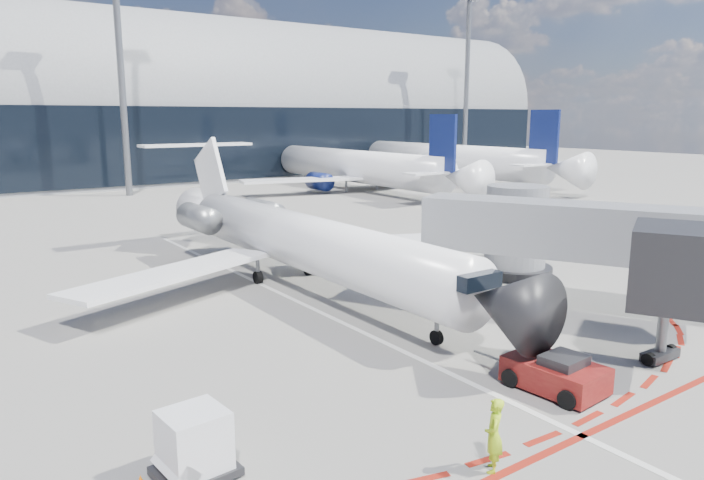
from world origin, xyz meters
TOP-DOWN VIEW (x-y plane):
  - ground at (0.00, 0.00)m, footprint 260.00×260.00m
  - apron_centerline at (0.00, 2.00)m, footprint 0.25×40.00m
  - apron_stop_bar at (0.00, -11.50)m, footprint 14.00×0.25m
  - terminal_building at (0.00, 64.97)m, footprint 150.00×24.15m
  - jet_bridge at (9.79, -3.01)m, footprint 10.03×15.20m
  - light_mast_centre at (5.00, 48.00)m, footprint 0.70×0.70m
  - light_mast_east at (55.00, 48.00)m, footprint 0.70×0.70m
  - regional_jet at (1.46, 6.16)m, footprint 23.06×28.44m
  - pushback_tug at (1.80, -9.22)m, footprint 2.18×4.69m
  - ramp_worker at (-3.20, -11.25)m, footprint 0.79×0.78m
  - uld_container at (-9.15, -7.43)m, footprint 1.89×1.64m
  - bg_airliner_1 at (27.89, 38.03)m, footprint 33.03×34.98m
  - bg_airliner_2 at (42.46, 38.54)m, footprint 34.98×37.04m

SIDE VIEW (x-z plane):
  - ground at x=0.00m, z-range 0.00..0.00m
  - apron_centerline at x=0.00m, z-range 0.00..0.01m
  - apron_stop_bar at x=0.00m, z-range 0.00..0.01m
  - pushback_tug at x=1.80m, z-range -0.07..1.13m
  - uld_container at x=-9.15m, z-range -0.01..1.65m
  - ramp_worker at x=-3.20m, z-range 0.00..1.84m
  - regional_jet at x=1.46m, z-range -1.18..5.94m
  - jet_bridge at x=9.79m, z-range 0.56..5.46m
  - bg_airliner_1 at x=27.89m, z-range 0.00..10.69m
  - bg_airliner_2 at x=42.46m, z-range 0.00..11.32m
  - terminal_building at x=0.00m, z-range -3.48..20.52m
  - light_mast_centre at x=5.00m, z-range 0.00..25.00m
  - light_mast_east at x=55.00m, z-range 0.00..25.00m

